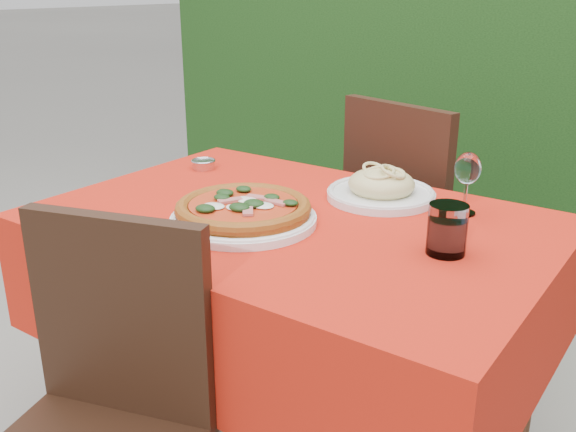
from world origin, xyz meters
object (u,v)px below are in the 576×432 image
Objects in this scene: chair_far at (412,218)px; wine_glass at (468,171)px; pasta_plate at (381,188)px; pizza_plate at (243,212)px; water_glass at (447,232)px; fork at (209,200)px; chair_near at (101,410)px; steel_ramekin at (204,165)px.

wine_glass is at bearing 142.80° from chair_far.
chair_far is 0.61m from wine_glass.
chair_far reaches higher than pasta_plate.
water_glass is (0.47, 0.11, 0.02)m from pizza_plate.
pasta_plate is at bearing -176.25° from wine_glass.
wine_glass reaches higher than fork.
fork is (-0.37, -0.28, -0.03)m from pasta_plate.
chair_far is at bearing 101.84° from pasta_plate.
wine_glass reaches higher than water_glass.
water_glass is 0.28m from wine_glass.
wine_glass is at bearing 12.83° from fork.
chair_far is 3.24× the size of pasta_plate.
water_glass is at bearing 134.18° from chair_far.
chair_near is 0.80m from water_glass.
pasta_plate is at bearing 23.78° from fork.
chair_near reaches higher than pizza_plate.
pasta_plate is at bearing 116.97° from chair_far.
chair_near is 0.93× the size of chair_far.
chair_far is at bearing 119.05° from water_glass.
chair_far reaches higher than pizza_plate.
chair_far is 5.89× the size of wine_glass.
pizza_plate is 0.20m from fork.
wine_glass is 0.68m from fork.
steel_ramekin is (-0.51, -0.48, 0.22)m from chair_far.
steel_ramekin is (-0.60, -0.06, -0.02)m from pasta_plate.
fork is (-0.18, 0.08, -0.03)m from pizza_plate.
steel_ramekin is at bearing -174.70° from pasta_plate.
water_glass is (0.38, -0.68, 0.26)m from chair_far.
chair_near is 0.90m from pasta_plate.
chair_far reaches higher than steel_ramekin.
pizza_plate is 0.41m from pasta_plate.
wine_glass is at bearing 3.75° from pasta_plate.
chair_near reaches higher than fork.
water_glass reaches higher than fork.
pizza_plate is (-0.10, -0.79, 0.24)m from chair_far.
chair_near is at bearing -61.54° from steel_ramekin.
chair_far is at bearing 43.52° from steel_ramekin.
pizza_plate is at bearing -166.98° from water_glass.
pizza_plate is 1.31× the size of pasta_plate.
chair_near is 4.50× the size of fork.
pizza_plate is 2.38× the size of wine_glass.
water_glass is 0.69× the size of wine_glass.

